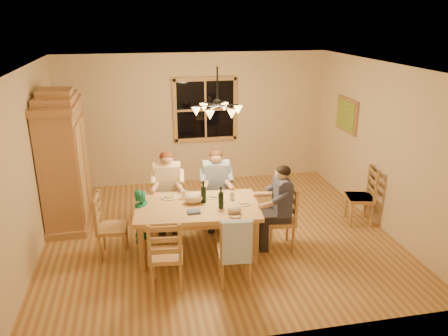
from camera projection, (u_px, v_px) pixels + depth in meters
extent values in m
plane|color=#996237|center=(218.00, 233.00, 7.19)|extent=(5.50, 5.50, 0.00)
cube|color=white|center=(217.00, 66.00, 6.29)|extent=(5.50, 5.00, 0.02)
cube|color=beige|center=(196.00, 119.00, 9.05)|extent=(5.50, 0.02, 2.70)
cube|color=beige|center=(29.00, 167.00, 6.23)|extent=(0.02, 5.00, 2.70)
cube|color=beige|center=(380.00, 145.00, 7.25)|extent=(0.02, 5.00, 2.70)
cube|color=black|center=(205.00, 110.00, 9.00)|extent=(1.20, 0.03, 1.20)
cube|color=#B78051|center=(205.00, 110.00, 8.98)|extent=(1.30, 0.06, 1.30)
cube|color=#A67247|center=(347.00, 115.00, 8.27)|extent=(0.04, 0.78, 0.64)
cube|color=#1E6B2D|center=(345.00, 115.00, 8.26)|extent=(0.02, 0.68, 0.54)
cylinder|color=black|center=(217.00, 85.00, 6.38)|extent=(0.02, 0.02, 0.53)
sphere|color=black|center=(217.00, 103.00, 6.47)|extent=(0.12, 0.12, 0.12)
cylinder|color=black|center=(228.00, 105.00, 6.51)|extent=(0.34, 0.02, 0.02)
cone|color=#FFB259|center=(238.00, 110.00, 6.57)|extent=(0.13, 0.13, 0.12)
cylinder|color=black|center=(221.00, 103.00, 6.62)|extent=(0.19, 0.31, 0.02)
cone|color=#FFB259|center=(224.00, 107.00, 6.79)|extent=(0.13, 0.13, 0.12)
cylinder|color=black|center=(211.00, 104.00, 6.59)|extent=(0.19, 0.31, 0.02)
cone|color=#FFB259|center=(204.00, 108.00, 6.73)|extent=(0.13, 0.13, 0.12)
cylinder|color=black|center=(207.00, 106.00, 6.45)|extent=(0.34, 0.02, 0.02)
cone|color=#FFB259|center=(196.00, 112.00, 6.45)|extent=(0.13, 0.13, 0.12)
cylinder|color=black|center=(214.00, 108.00, 6.34)|extent=(0.19, 0.31, 0.02)
cone|color=#FFB259|center=(210.00, 115.00, 6.22)|extent=(0.13, 0.13, 0.12)
cylinder|color=black|center=(224.00, 107.00, 6.37)|extent=(0.19, 0.31, 0.02)
cone|color=#FFB259|center=(232.00, 114.00, 6.28)|extent=(0.13, 0.13, 0.12)
cube|color=#A67247|center=(64.00, 167.00, 7.27)|extent=(0.60, 1.30, 2.00)
cube|color=#A67247|center=(56.00, 105.00, 6.92)|extent=(0.66, 1.40, 0.10)
cube|color=#A67247|center=(56.00, 99.00, 6.89)|extent=(0.58, 1.00, 0.12)
cube|color=#A67247|center=(55.00, 92.00, 6.86)|extent=(0.52, 0.55, 0.10)
cube|color=#B78051|center=(82.00, 173.00, 7.03)|extent=(0.03, 0.55, 1.60)
cube|color=#B78051|center=(86.00, 160.00, 7.64)|extent=(0.03, 0.55, 1.60)
cube|color=#A67247|center=(71.00, 218.00, 7.59)|extent=(0.66, 1.40, 0.12)
cube|color=tan|center=(197.00, 207.00, 6.42)|extent=(1.90, 1.27, 0.06)
cube|color=#B78051|center=(197.00, 212.00, 6.45)|extent=(1.74, 1.11, 0.10)
cylinder|color=#B78051|center=(141.00, 248.00, 6.05)|extent=(0.09, 0.09, 0.70)
cylinder|color=#B78051|center=(256.00, 242.00, 6.20)|extent=(0.09, 0.09, 0.70)
cylinder|color=#B78051|center=(146.00, 219.00, 6.89)|extent=(0.09, 0.09, 0.70)
cylinder|color=#B78051|center=(246.00, 215.00, 7.05)|extent=(0.09, 0.09, 0.70)
cube|color=#B78051|center=(168.00, 202.00, 7.27)|extent=(0.48, 0.46, 0.06)
cube|color=#B78051|center=(168.00, 187.00, 7.18)|extent=(0.38, 0.09, 0.54)
cube|color=#B78051|center=(216.00, 200.00, 7.35)|extent=(0.48, 0.46, 0.06)
cube|color=#B78051|center=(216.00, 185.00, 7.26)|extent=(0.38, 0.09, 0.54)
cube|color=#B78051|center=(166.00, 255.00, 5.67)|extent=(0.48, 0.46, 0.06)
cube|color=#B78051|center=(165.00, 237.00, 5.58)|extent=(0.38, 0.09, 0.54)
cube|color=#B78051|center=(235.00, 252.00, 5.76)|extent=(0.48, 0.46, 0.06)
cube|color=#B78051|center=(235.00, 234.00, 5.67)|extent=(0.38, 0.09, 0.54)
cube|color=#B78051|center=(112.00, 228.00, 6.39)|extent=(0.46, 0.48, 0.06)
cube|color=#B78051|center=(111.00, 211.00, 6.30)|extent=(0.09, 0.38, 0.54)
cube|color=#B78051|center=(280.00, 220.00, 6.63)|extent=(0.46, 0.48, 0.06)
cube|color=#B78051|center=(281.00, 204.00, 6.54)|extent=(0.09, 0.38, 0.54)
cube|color=beige|center=(167.00, 180.00, 7.14)|extent=(0.42, 0.26, 0.52)
cube|color=#262328|center=(168.00, 198.00, 7.24)|extent=(0.42, 0.45, 0.14)
sphere|color=tan|center=(166.00, 158.00, 7.01)|extent=(0.21, 0.21, 0.21)
ellipsoid|color=#592614|center=(166.00, 157.00, 7.00)|extent=(0.22, 0.22, 0.17)
cube|color=#334F8E|center=(216.00, 179.00, 7.22)|extent=(0.42, 0.26, 0.52)
cube|color=#262328|center=(216.00, 196.00, 7.32)|extent=(0.42, 0.45, 0.14)
sphere|color=tan|center=(216.00, 157.00, 7.09)|extent=(0.21, 0.21, 0.21)
ellipsoid|color=#381E11|center=(216.00, 155.00, 7.08)|extent=(0.22, 0.22, 0.17)
cube|color=#3A3E5D|center=(281.00, 197.00, 6.50)|extent=(0.26, 0.42, 0.52)
cube|color=#262328|center=(280.00, 216.00, 6.61)|extent=(0.45, 0.42, 0.14)
sphere|color=tan|center=(282.00, 173.00, 6.38)|extent=(0.21, 0.21, 0.21)
ellipsoid|color=black|center=(282.00, 171.00, 6.37)|extent=(0.22, 0.22, 0.17)
cube|color=#ACC3E9|center=(237.00, 242.00, 5.50)|extent=(0.39, 0.14, 0.58)
cylinder|color=black|center=(204.00, 192.00, 6.45)|extent=(0.08, 0.08, 0.33)
cylinder|color=black|center=(221.00, 198.00, 6.26)|extent=(0.08, 0.08, 0.33)
cylinder|color=white|center=(169.00, 197.00, 6.67)|extent=(0.26, 0.26, 0.02)
cylinder|color=white|center=(214.00, 196.00, 6.70)|extent=(0.26, 0.26, 0.02)
cylinder|color=white|center=(243.00, 203.00, 6.47)|extent=(0.26, 0.26, 0.02)
cylinder|color=silver|center=(183.00, 195.00, 6.61)|extent=(0.06, 0.06, 0.14)
cylinder|color=silver|center=(232.00, 196.00, 6.56)|extent=(0.06, 0.06, 0.14)
ellipsoid|color=tan|center=(234.00, 210.00, 6.13)|extent=(0.20, 0.20, 0.11)
cube|color=#44597E|center=(194.00, 212.00, 6.17)|extent=(0.19, 0.16, 0.03)
ellipsoid|color=beige|center=(194.00, 198.00, 6.47)|extent=(0.28, 0.22, 0.15)
imported|color=#197159|center=(143.00, 222.00, 6.48)|extent=(0.43, 0.43, 1.00)
cube|color=#B78051|center=(360.00, 198.00, 7.44)|extent=(0.51, 0.52, 0.06)
cube|color=#B78051|center=(361.00, 183.00, 7.35)|extent=(0.13, 0.38, 0.54)
cube|color=#B78051|center=(359.00, 198.00, 7.44)|extent=(0.50, 0.52, 0.06)
cube|color=#B78051|center=(361.00, 183.00, 7.35)|extent=(0.13, 0.38, 0.54)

